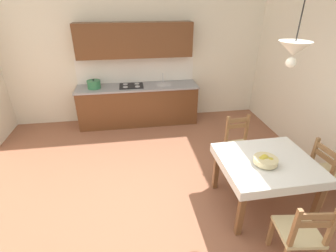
{
  "coord_description": "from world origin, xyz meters",
  "views": [
    {
      "loc": [
        -0.2,
        -2.77,
        2.66
      ],
      "look_at": [
        0.31,
        0.51,
        0.95
      ],
      "focal_mm": 26.98,
      "sensor_mm": 36.0,
      "label": 1
    }
  ],
  "objects_px": {
    "kitchen_cabinetry": "(137,87)",
    "dining_chair_kitchen_side": "(239,145)",
    "fruit_bowl": "(265,160)",
    "pendant_lamp": "(294,50)",
    "dining_table": "(266,168)",
    "dining_chair_camera_side": "(300,234)",
    "dining_chair_window_side": "(327,173)"
  },
  "relations": [
    {
      "from": "dining_chair_window_side",
      "to": "pendant_lamp",
      "type": "distance_m",
      "value": 2.03
    },
    {
      "from": "dining_chair_window_side",
      "to": "fruit_bowl",
      "type": "xyz_separation_m",
      "value": [
        -1.03,
        -0.06,
        0.37
      ]
    },
    {
      "from": "kitchen_cabinetry",
      "to": "dining_chair_kitchen_side",
      "type": "relative_size",
      "value": 2.87
    },
    {
      "from": "kitchen_cabinetry",
      "to": "dining_chair_kitchen_side",
      "type": "height_order",
      "value": "kitchen_cabinetry"
    },
    {
      "from": "kitchen_cabinetry",
      "to": "fruit_bowl",
      "type": "height_order",
      "value": "kitchen_cabinetry"
    },
    {
      "from": "dining_table",
      "to": "dining_chair_kitchen_side",
      "type": "height_order",
      "value": "dining_chair_kitchen_side"
    },
    {
      "from": "dining_chair_window_side",
      "to": "pendant_lamp",
      "type": "height_order",
      "value": "pendant_lamp"
    },
    {
      "from": "fruit_bowl",
      "to": "dining_chair_camera_side",
      "type": "bearing_deg",
      "value": -88.14
    },
    {
      "from": "dining_table",
      "to": "dining_chair_camera_side",
      "type": "xyz_separation_m",
      "value": [
        -0.06,
        -0.9,
        -0.18
      ]
    },
    {
      "from": "dining_chair_window_side",
      "to": "pendant_lamp",
      "type": "xyz_separation_m",
      "value": [
        -1.03,
        -0.13,
        1.75
      ]
    },
    {
      "from": "dining_chair_kitchen_side",
      "to": "dining_chair_camera_side",
      "type": "bearing_deg",
      "value": -92.54
    },
    {
      "from": "dining_table",
      "to": "pendant_lamp",
      "type": "relative_size",
      "value": 1.53
    },
    {
      "from": "kitchen_cabinetry",
      "to": "fruit_bowl",
      "type": "xyz_separation_m",
      "value": [
        1.48,
        -3.03,
        -0.04
      ]
    },
    {
      "from": "kitchen_cabinetry",
      "to": "dining_chair_camera_side",
      "type": "bearing_deg",
      "value": -68.65
    },
    {
      "from": "dining_chair_window_side",
      "to": "dining_chair_kitchen_side",
      "type": "bearing_deg",
      "value": 135.79
    },
    {
      "from": "pendant_lamp",
      "to": "dining_chair_window_side",
      "type": "bearing_deg",
      "value": 7.0
    },
    {
      "from": "dining_table",
      "to": "dining_chair_kitchen_side",
      "type": "xyz_separation_m",
      "value": [
        0.02,
        0.89,
        -0.18
      ]
    },
    {
      "from": "kitchen_cabinetry",
      "to": "pendant_lamp",
      "type": "distance_m",
      "value": 3.69
    },
    {
      "from": "dining_table",
      "to": "fruit_bowl",
      "type": "relative_size",
      "value": 4.09
    },
    {
      "from": "dining_chair_camera_side",
      "to": "pendant_lamp",
      "type": "distance_m",
      "value": 1.91
    },
    {
      "from": "dining_table",
      "to": "dining_chair_window_side",
      "type": "bearing_deg",
      "value": -1.0
    },
    {
      "from": "dining_table",
      "to": "pendant_lamp",
      "type": "height_order",
      "value": "pendant_lamp"
    },
    {
      "from": "dining_chair_kitchen_side",
      "to": "fruit_bowl",
      "type": "relative_size",
      "value": 3.1
    },
    {
      "from": "kitchen_cabinetry",
      "to": "dining_table",
      "type": "relative_size",
      "value": 2.17
    },
    {
      "from": "kitchen_cabinetry",
      "to": "dining_chair_camera_side",
      "type": "height_order",
      "value": "kitchen_cabinetry"
    },
    {
      "from": "dining_chair_window_side",
      "to": "kitchen_cabinetry",
      "type": "bearing_deg",
      "value": 130.21
    },
    {
      "from": "dining_table",
      "to": "pendant_lamp",
      "type": "bearing_deg",
      "value": -118.28
    },
    {
      "from": "dining_table",
      "to": "dining_chair_camera_side",
      "type": "height_order",
      "value": "dining_chair_camera_side"
    },
    {
      "from": "pendant_lamp",
      "to": "fruit_bowl",
      "type": "bearing_deg",
      "value": 96.54
    },
    {
      "from": "dining_chair_camera_side",
      "to": "dining_chair_window_side",
      "type": "distance_m",
      "value": 1.34
    },
    {
      "from": "kitchen_cabinetry",
      "to": "dining_chair_window_side",
      "type": "bearing_deg",
      "value": -49.79
    },
    {
      "from": "fruit_bowl",
      "to": "pendant_lamp",
      "type": "distance_m",
      "value": 1.38
    }
  ]
}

